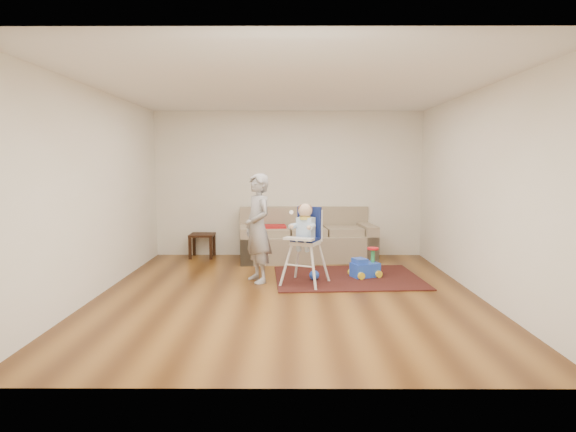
{
  "coord_description": "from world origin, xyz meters",
  "views": [
    {
      "loc": [
        0.03,
        -6.29,
        1.72
      ],
      "look_at": [
        0.0,
        0.4,
        1.0
      ],
      "focal_mm": 30.0,
      "sensor_mm": 36.0,
      "label": 1
    }
  ],
  "objects_px": {
    "side_table": "(202,246)",
    "adult": "(258,228)",
    "toy_ball": "(314,275)",
    "sofa": "(307,234)",
    "ride_on_toy": "(365,262)",
    "high_chair": "(305,246)"
  },
  "relations": [
    {
      "from": "toy_ball",
      "to": "adult",
      "type": "distance_m",
      "value": 1.09
    },
    {
      "from": "sofa",
      "to": "side_table",
      "type": "bearing_deg",
      "value": 167.65
    },
    {
      "from": "ride_on_toy",
      "to": "high_chair",
      "type": "height_order",
      "value": "high_chair"
    },
    {
      "from": "side_table",
      "to": "adult",
      "type": "bearing_deg",
      "value": -58.07
    },
    {
      "from": "sofa",
      "to": "high_chair",
      "type": "bearing_deg",
      "value": -99.01
    },
    {
      "from": "sofa",
      "to": "side_table",
      "type": "relative_size",
      "value": 5.67
    },
    {
      "from": "sofa",
      "to": "adult",
      "type": "distance_m",
      "value": 1.85
    },
    {
      "from": "ride_on_toy",
      "to": "high_chair",
      "type": "bearing_deg",
      "value": -179.3
    },
    {
      "from": "ride_on_toy",
      "to": "high_chair",
      "type": "xyz_separation_m",
      "value": [
        -0.93,
        -0.42,
        0.33
      ]
    },
    {
      "from": "toy_ball",
      "to": "high_chair",
      "type": "height_order",
      "value": "high_chair"
    },
    {
      "from": "sofa",
      "to": "toy_ball",
      "type": "distance_m",
      "value": 1.67
    },
    {
      "from": "sofa",
      "to": "adult",
      "type": "bearing_deg",
      "value": -121.37
    },
    {
      "from": "sofa",
      "to": "ride_on_toy",
      "type": "distance_m",
      "value": 1.65
    },
    {
      "from": "high_chair",
      "to": "ride_on_toy",
      "type": "bearing_deg",
      "value": 48.14
    },
    {
      "from": "ride_on_toy",
      "to": "high_chair",
      "type": "relative_size",
      "value": 0.38
    },
    {
      "from": "toy_ball",
      "to": "high_chair",
      "type": "relative_size",
      "value": 0.13
    },
    {
      "from": "ride_on_toy",
      "to": "toy_ball",
      "type": "xyz_separation_m",
      "value": [
        -0.79,
        -0.23,
        -0.15
      ]
    },
    {
      "from": "adult",
      "to": "ride_on_toy",
      "type": "bearing_deg",
      "value": 70.75
    },
    {
      "from": "high_chair",
      "to": "adult",
      "type": "bearing_deg",
      "value": -169.91
    },
    {
      "from": "adult",
      "to": "toy_ball",
      "type": "bearing_deg",
      "value": 63.38
    },
    {
      "from": "ride_on_toy",
      "to": "high_chair",
      "type": "distance_m",
      "value": 1.07
    },
    {
      "from": "side_table",
      "to": "adult",
      "type": "xyz_separation_m",
      "value": [
        1.16,
        -1.86,
        0.57
      ]
    }
  ]
}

